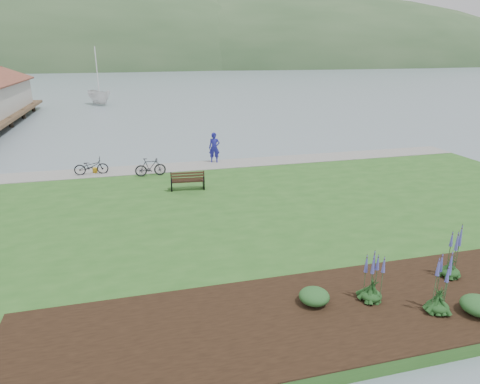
# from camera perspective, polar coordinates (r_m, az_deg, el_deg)

# --- Properties ---
(ground) EXTENTS (600.00, 600.00, 0.00)m
(ground) POSITION_cam_1_polar(r_m,az_deg,el_deg) (21.17, 0.55, -2.02)
(ground) COLOR slate
(ground) RESTS_ON ground
(lawn) EXTENTS (34.00, 20.00, 0.40)m
(lawn) POSITION_cam_1_polar(r_m,az_deg,el_deg) (19.31, 2.12, -3.47)
(lawn) COLOR #27581F
(lawn) RESTS_ON ground
(shoreline_path) EXTENTS (34.00, 2.20, 0.03)m
(shoreline_path) POSITION_cam_1_polar(r_m,az_deg,el_deg) (27.45, -3.28, 3.68)
(shoreline_path) COLOR gray
(shoreline_path) RESTS_ON lawn
(garden_bed) EXTENTS (24.00, 4.40, 0.04)m
(garden_bed) POSITION_cam_1_polar(r_m,az_deg,el_deg) (14.29, 23.73, -12.55)
(garden_bed) COLOR black
(garden_bed) RESTS_ON lawn
(far_hillside) EXTENTS (580.00, 80.00, 38.00)m
(far_hillside) POSITION_cam_1_polar(r_m,az_deg,el_deg) (190.94, -7.53, 16.10)
(far_hillside) COLOR #304F2C
(far_hillside) RESTS_ON ground
(park_bench) EXTENTS (1.79, 0.85, 1.08)m
(park_bench) POSITION_cam_1_polar(r_m,az_deg,el_deg) (22.45, -7.01, 1.57)
(park_bench) COLOR black
(park_bench) RESTS_ON lawn
(person) EXTENTS (0.96, 0.77, 2.30)m
(person) POSITION_cam_1_polar(r_m,az_deg,el_deg) (27.77, -3.45, 6.26)
(person) COLOR navy
(person) RESTS_ON lawn
(bicycle_a) EXTENTS (0.70, 1.94, 1.01)m
(bicycle_a) POSITION_cam_1_polar(r_m,az_deg,el_deg) (26.58, -19.24, 3.26)
(bicycle_a) COLOR black
(bicycle_a) RESTS_ON lawn
(bicycle_b) EXTENTS (0.55, 1.78, 1.06)m
(bicycle_b) POSITION_cam_1_polar(r_m,az_deg,el_deg) (25.37, -11.87, 3.28)
(bicycle_b) COLOR black
(bicycle_b) RESTS_ON lawn
(sailboat) EXTENTS (12.72, 12.80, 24.87)m
(sailboat) POSITION_cam_1_polar(r_m,az_deg,el_deg) (64.49, -18.12, 10.99)
(sailboat) COLOR silver
(sailboat) RESTS_ON ground
(pannier) EXTENTS (0.29, 0.35, 0.32)m
(pannier) POSITION_cam_1_polar(r_m,az_deg,el_deg) (26.95, -18.78, 2.75)
(pannier) COLOR #B88915
(pannier) RESTS_ON lawn
(echium_0) EXTENTS (0.62, 0.62, 1.96)m
(echium_0) POSITION_cam_1_polar(r_m,az_deg,el_deg) (13.23, 25.21, -11.36)
(echium_0) COLOR #143916
(echium_0) RESTS_ON garden_bed
(echium_1) EXTENTS (0.62, 0.62, 1.90)m
(echium_1) POSITION_cam_1_polar(r_m,az_deg,el_deg) (15.35, 26.45, -7.71)
(echium_1) COLOR #143916
(echium_1) RESTS_ON garden_bed
(echium_4) EXTENTS (0.62, 0.62, 1.75)m
(echium_4) POSITION_cam_1_polar(r_m,az_deg,el_deg) (13.11, 17.30, -10.86)
(echium_4) COLOR #143916
(echium_4) RESTS_ON garden_bed
(shrub_0) EXTENTS (0.88, 0.88, 0.44)m
(shrub_0) POSITION_cam_1_polar(r_m,az_deg,el_deg) (12.84, 9.86, -13.54)
(shrub_0) COLOR #1E4C21
(shrub_0) RESTS_ON garden_bed
(shrub_1) EXTENTS (0.96, 0.96, 0.48)m
(shrub_1) POSITION_cam_1_polar(r_m,az_deg,el_deg) (13.91, 29.20, -13.06)
(shrub_1) COLOR #1E4C21
(shrub_1) RESTS_ON garden_bed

